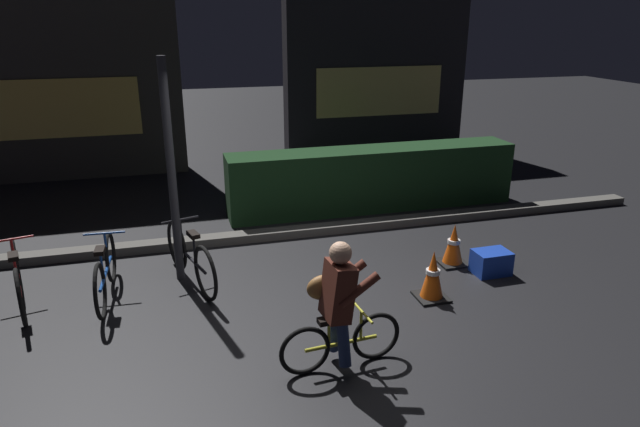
% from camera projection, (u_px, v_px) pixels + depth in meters
% --- Properties ---
extents(ground_plane, '(40.00, 40.00, 0.00)m').
position_uv_depth(ground_plane, '(317.00, 309.00, 6.24)').
color(ground_plane, black).
extents(sidewalk_curb, '(12.00, 0.24, 0.12)m').
position_uv_depth(sidewalk_curb, '(277.00, 234.00, 8.22)').
color(sidewalk_curb, '#56544F').
rests_on(sidewalk_curb, ground).
extents(hedge_row, '(4.80, 0.70, 1.01)m').
position_uv_depth(hedge_row, '(373.00, 178.00, 9.34)').
color(hedge_row, '#19381C').
rests_on(hedge_row, ground).
extents(storefront_left, '(5.48, 0.54, 4.36)m').
position_uv_depth(storefront_left, '(28.00, 66.00, 10.45)').
color(storefront_left, '#383330').
rests_on(storefront_left, ground).
extents(storefront_right, '(4.30, 0.54, 4.40)m').
position_uv_depth(storefront_right, '(377.00, 55.00, 12.89)').
color(storefront_right, '#262328').
rests_on(storefront_right, ground).
extents(street_post, '(0.10, 0.10, 2.66)m').
position_uv_depth(street_post, '(172.00, 174.00, 6.52)').
color(street_post, '#2D2D33').
rests_on(street_post, ground).
extents(parked_bike_leftmost, '(0.49, 1.52, 0.72)m').
position_uv_depth(parked_bike_leftmost, '(18.00, 279.00, 6.22)').
color(parked_bike_leftmost, black).
rests_on(parked_bike_leftmost, ground).
extents(parked_bike_left_mid, '(0.46, 1.53, 0.71)m').
position_uv_depth(parked_bike_left_mid, '(105.00, 272.00, 6.39)').
color(parked_bike_left_mid, black).
rests_on(parked_bike_left_mid, ground).
extents(parked_bike_center_left, '(0.56, 1.56, 0.75)m').
position_uv_depth(parked_bike_center_left, '(190.00, 257.00, 6.73)').
color(parked_bike_center_left, black).
rests_on(parked_bike_center_left, ground).
extents(traffic_cone_near, '(0.36, 0.36, 0.58)m').
position_uv_depth(traffic_cone_near, '(433.00, 276.00, 6.39)').
color(traffic_cone_near, black).
rests_on(traffic_cone_near, ground).
extents(traffic_cone_far, '(0.36, 0.36, 0.55)m').
position_uv_depth(traffic_cone_far, '(454.00, 245.00, 7.28)').
color(traffic_cone_far, black).
rests_on(traffic_cone_far, ground).
extents(blue_crate, '(0.44, 0.33, 0.30)m').
position_uv_depth(blue_crate, '(491.00, 262.00, 7.05)').
color(blue_crate, '#193DB7').
rests_on(blue_crate, ground).
extents(cyclist, '(1.19, 0.50, 1.25)m').
position_uv_depth(cyclist, '(338.00, 305.00, 5.04)').
color(cyclist, black).
rests_on(cyclist, ground).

